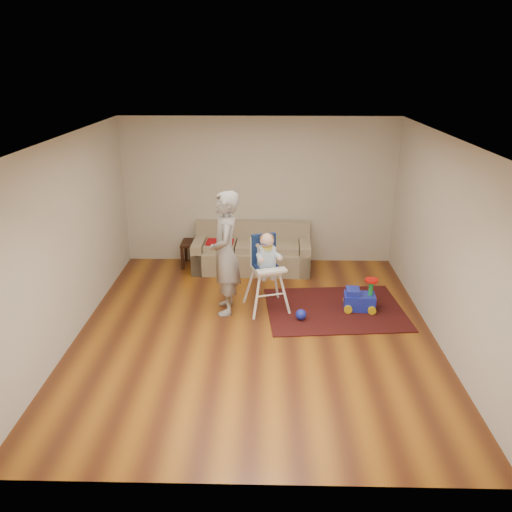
{
  "coord_description": "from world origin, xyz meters",
  "views": [
    {
      "loc": [
        0.15,
        -6.21,
        3.6
      ],
      "look_at": [
        0.0,
        0.4,
        1.0
      ],
      "focal_mm": 35.0,
      "sensor_mm": 36.0,
      "label": 1
    }
  ],
  "objects_px": {
    "side_table": "(195,254)",
    "high_chair": "(267,273)",
    "toy_ball": "(301,315)",
    "adult": "(225,254)",
    "sofa": "(252,248)",
    "ride_on_toy": "(360,294)"
  },
  "relations": [
    {
      "from": "side_table",
      "to": "adult",
      "type": "bearing_deg",
      "value": -67.93
    },
    {
      "from": "sofa",
      "to": "side_table",
      "type": "relative_size",
      "value": 4.65
    },
    {
      "from": "sofa",
      "to": "high_chair",
      "type": "height_order",
      "value": "high_chair"
    },
    {
      "from": "high_chair",
      "to": "side_table",
      "type": "bearing_deg",
      "value": 110.71
    },
    {
      "from": "sofa",
      "to": "side_table",
      "type": "height_order",
      "value": "sofa"
    },
    {
      "from": "ride_on_toy",
      "to": "toy_ball",
      "type": "distance_m",
      "value": 1.0
    },
    {
      "from": "side_table",
      "to": "toy_ball",
      "type": "xyz_separation_m",
      "value": [
        1.86,
        -2.11,
        -0.13
      ]
    },
    {
      "from": "sofa",
      "to": "ride_on_toy",
      "type": "xyz_separation_m",
      "value": [
        1.71,
        -1.59,
        -0.14
      ]
    },
    {
      "from": "ride_on_toy",
      "to": "high_chair",
      "type": "xyz_separation_m",
      "value": [
        -1.43,
        0.01,
        0.32
      ]
    },
    {
      "from": "toy_ball",
      "to": "high_chair",
      "type": "distance_m",
      "value": 0.81
    },
    {
      "from": "toy_ball",
      "to": "adult",
      "type": "bearing_deg",
      "value": 165.3
    },
    {
      "from": "toy_ball",
      "to": "side_table",
      "type": "bearing_deg",
      "value": 131.45
    },
    {
      "from": "toy_ball",
      "to": "high_chair",
      "type": "height_order",
      "value": "high_chair"
    },
    {
      "from": "sofa",
      "to": "toy_ball",
      "type": "height_order",
      "value": "sofa"
    },
    {
      "from": "adult",
      "to": "ride_on_toy",
      "type": "bearing_deg",
      "value": 86.7
    },
    {
      "from": "toy_ball",
      "to": "adult",
      "type": "relative_size",
      "value": 0.09
    },
    {
      "from": "high_chair",
      "to": "adult",
      "type": "distance_m",
      "value": 0.71
    },
    {
      "from": "side_table",
      "to": "high_chair",
      "type": "relative_size",
      "value": 0.37
    },
    {
      "from": "toy_ball",
      "to": "high_chair",
      "type": "xyz_separation_m",
      "value": [
        -0.51,
        0.38,
        0.5
      ]
    },
    {
      "from": "sofa",
      "to": "high_chair",
      "type": "bearing_deg",
      "value": -78.03
    },
    {
      "from": "side_table",
      "to": "ride_on_toy",
      "type": "distance_m",
      "value": 3.28
    },
    {
      "from": "sofa",
      "to": "ride_on_toy",
      "type": "bearing_deg",
      "value": -40.94
    }
  ]
}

